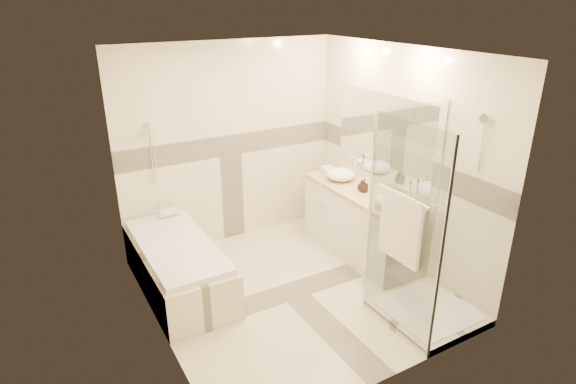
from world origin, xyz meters
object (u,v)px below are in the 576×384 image
vanity (359,222)px  shower_enclosure (418,272)px  vessel_sink_far (393,200)px  vessel_sink_near (341,174)px  bathtub (178,264)px  amenity_bottle_a (364,186)px  amenity_bottle_b (362,186)px

vanity → shower_enclosure: (-0.29, -1.27, 0.08)m
vanity → vessel_sink_far: vessel_sink_far is taller
vessel_sink_near → vanity: bearing=-87.1°
bathtub → shower_enclosure: size_ratio=0.83×
amenity_bottle_a → shower_enclosure: bearing=-102.7°
vessel_sink_far → amenity_bottle_b: (0.00, 0.54, -0.01)m
vanity → amenity_bottle_b: bearing=-133.2°
vanity → vessel_sink_far: size_ratio=4.08×
bathtub → amenity_bottle_a: size_ratio=10.88×
shower_enclosure → vanity: bearing=77.0°
vessel_sink_near → amenity_bottle_a: size_ratio=2.32×
amenity_bottle_a → vanity: bearing=72.5°
vessel_sink_far → amenity_bottle_b: vessel_sink_far is taller
vessel_sink_far → bathtub: bearing=156.8°
vessel_sink_near → amenity_bottle_a: (0.00, -0.46, 0.01)m
shower_enclosure → vessel_sink_near: shower_enclosure is taller
vanity → amenity_bottle_a: (-0.02, -0.06, 0.50)m
amenity_bottle_a → vessel_sink_far: bearing=-90.0°
bathtub → amenity_bottle_b: 2.25m
amenity_bottle_b → shower_enclosure: bearing=-102.3°
shower_enclosure → vessel_sink_near: 1.74m
shower_enclosure → vessel_sink_near: (0.27, 1.67, 0.42)m
vessel_sink_far → amenity_bottle_b: 0.54m
shower_enclosure → vessel_sink_near: bearing=80.7°
vanity → vessel_sink_far: bearing=-92.0°
vessel_sink_near → amenity_bottle_b: bearing=-90.0°
amenity_bottle_a → bathtub: bearing=169.0°
vanity → amenity_bottle_b: amenity_bottle_b is taller
vessel_sink_near → amenity_bottle_a: 0.46m
vessel_sink_far → amenity_bottle_b: bearing=90.0°
vessel_sink_near → amenity_bottle_b: (0.00, -0.42, -0.01)m
vessel_sink_near → amenity_bottle_b: size_ratio=2.78×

